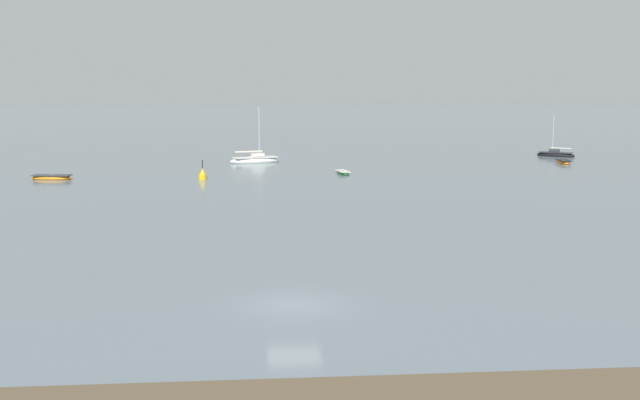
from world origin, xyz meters
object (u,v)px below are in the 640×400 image
(rowboat_moored_2, at_px, (564,162))
(sailboat_moored_0, at_px, (556,154))
(rowboat_moored_1, at_px, (52,178))
(rowboat_moored_3, at_px, (343,173))
(sailboat_moored_1, at_px, (255,160))
(channel_buoy, at_px, (203,175))

(rowboat_moored_2, relative_size, sailboat_moored_0, 0.65)
(rowboat_moored_1, distance_m, rowboat_moored_2, 63.68)
(rowboat_moored_1, distance_m, rowboat_moored_3, 32.30)
(sailboat_moored_0, bearing_deg, rowboat_moored_3, 69.02)
(sailboat_moored_0, distance_m, rowboat_moored_3, 38.49)
(rowboat_moored_1, bearing_deg, rowboat_moored_3, 11.70)
(sailboat_moored_0, height_order, rowboat_moored_3, sailboat_moored_0)
(rowboat_moored_2, xyz_separation_m, sailboat_moored_1, (-40.37, 4.36, 0.17))
(sailboat_moored_0, xyz_separation_m, sailboat_moored_1, (-43.21, -5.47, 0.07))
(rowboat_moored_3, height_order, channel_buoy, channel_buoy)
(rowboat_moored_3, xyz_separation_m, channel_buoy, (-15.81, -3.92, 0.32))
(rowboat_moored_1, bearing_deg, channel_buoy, 2.30)
(rowboat_moored_2, bearing_deg, rowboat_moored_1, -71.93)
(rowboat_moored_2, relative_size, rowboat_moored_3, 1.17)
(rowboat_moored_3, bearing_deg, rowboat_moored_2, -81.23)
(rowboat_moored_3, relative_size, sailboat_moored_1, 0.45)
(channel_buoy, bearing_deg, rowboat_moored_3, 13.92)
(rowboat_moored_1, height_order, channel_buoy, channel_buoy)
(rowboat_moored_2, xyz_separation_m, rowboat_moored_3, (-30.29, -9.77, -0.02))
(rowboat_moored_1, bearing_deg, rowboat_moored_2, 18.37)
(rowboat_moored_3, relative_size, channel_buoy, 1.50)
(sailboat_moored_0, distance_m, sailboat_moored_1, 43.55)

